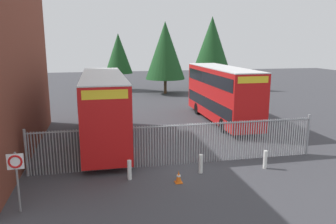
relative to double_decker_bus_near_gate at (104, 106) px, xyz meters
The scene contains 12 objects.
ground_plane 5.81m from the double_decker_bus_near_gate, 40.57° to the left, with size 100.00×100.00×0.00m, color #3D3D42.
palisade_fence 6.05m from the double_decker_bus_near_gate, 50.48° to the right, with size 15.30×0.14×2.35m.
double_decker_bus_near_gate is the anchor object (origin of this frame).
double_decker_bus_behind_fence_left 10.39m from the double_decker_bus_near_gate, 24.04° to the left, with size 2.54×10.81×4.42m.
bollard_near_left 6.41m from the double_decker_bus_near_gate, 80.75° to the right, with size 0.20×0.20×0.95m, color silver.
bollard_center_front 7.73m from the double_decker_bus_near_gate, 52.94° to the right, with size 0.20×0.20×0.95m, color silver.
bollard_near_right 10.18m from the double_decker_bus_near_gate, 37.49° to the right, with size 0.20×0.20×0.95m, color silver.
traffic_cone_by_gate 7.86m from the double_decker_bus_near_gate, 65.34° to the right, with size 0.34×0.34×0.59m.
speed_limit_sign_post 8.94m from the double_decker_bus_near_gate, 112.48° to the right, with size 0.60×0.14×2.40m.
tree_tall_back 21.60m from the double_decker_bus_near_gate, 67.97° to the left, with size 4.92×4.92×8.89m.
tree_short_side 27.26m from the double_decker_bus_near_gate, 56.24° to the left, with size 4.87×4.87×9.76m.
tree_mid_row 24.21m from the double_decker_bus_near_gate, 83.93° to the left, with size 3.66×3.66×7.52m.
Camera 1 is at (-4.31, -16.12, 6.36)m, focal length 35.24 mm.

